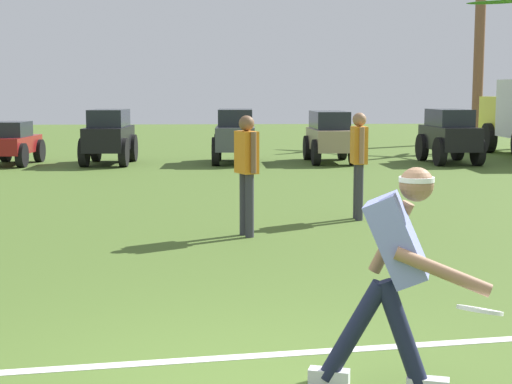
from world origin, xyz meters
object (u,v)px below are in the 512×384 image
Objects in this scene: teammate_midfield at (247,164)px; parked_car_slot_b at (13,143)px; parked_car_slot_f at (449,135)px; parked_car_slot_c at (109,135)px; frisbee_in_flight at (480,310)px; parked_car_slot_d at (235,134)px; frisbee_thrower at (395,266)px; parked_car_slot_e at (330,135)px; teammate_near_sideline at (359,155)px; palm_tree_left_of_centre at (480,36)px.

teammate_midfield reaches higher than parked_car_slot_b.
teammate_midfield is 11.61m from parked_car_slot_f.
frisbee_in_flight is at bearing -75.56° from parked_car_slot_c.
frisbee_in_flight is 0.24× the size of teammate_midfield.
parked_car_slot_d reaches higher than parked_car_slot_b.
parked_car_slot_e is (2.04, 15.82, -0.07)m from frisbee_thrower.
parked_car_slot_f is (4.08, 8.83, -0.20)m from teammate_near_sideline.
parked_car_slot_c is 0.35× the size of palm_tree_left_of_centre.
teammate_near_sideline reaches higher than parked_car_slot_d.
parked_car_slot_d is (5.69, 0.18, 0.18)m from parked_car_slot_b.
teammate_midfield is 0.65× the size of parked_car_slot_e.
palm_tree_left_of_centre is at bearing 32.25° from parked_car_slot_c.
frisbee_in_flight is at bearing -109.03° from palm_tree_left_of_centre.
teammate_midfield is at bearing 100.76° from frisbee_in_flight.
parked_car_slot_d is at bearing 91.61° from frisbee_thrower.
parked_car_slot_f is (5.77, 10.07, -0.20)m from teammate_midfield.
palm_tree_left_of_centre reaches higher than parked_car_slot_e.
parked_car_slot_e is at bearing 1.73° from parked_car_slot_c.
parked_car_slot_e is at bearing 1.51° from parked_car_slot_b.
parked_car_slot_d is (3.25, 0.14, 0.00)m from parked_car_slot_c.
frisbee_in_flight is 16.15m from parked_car_slot_d.
teammate_midfield is 0.69× the size of parked_car_slot_b.
parked_car_slot_e is (1.00, 9.26, -0.22)m from teammate_near_sideline.
teammate_near_sideline is (0.61, 6.91, 0.33)m from frisbee_in_flight.
teammate_near_sideline reaches higher than parked_car_slot_c.
parked_car_slot_e is at bearing 0.79° from parked_car_slot_d.
parked_car_slot_b is at bearing -178.49° from parked_car_slot_e.
palm_tree_left_of_centre is at bearing 65.78° from teammate_near_sideline.
frisbee_thrower is 15.95m from parked_car_slot_e.
parked_car_slot_e is at bearing -130.89° from palm_tree_left_of_centre.
frisbee_in_flight is 16.51m from parked_car_slot_c.
palm_tree_left_of_centre is (9.06, 7.63, 3.09)m from parked_car_slot_d.
teammate_near_sideline is 2.09m from teammate_midfield.
frisbee_in_flight is at bearing -95.08° from teammate_near_sideline.
frisbee_in_flight is (0.42, -0.34, -0.19)m from frisbee_thrower.
teammate_near_sideline reaches higher than parked_car_slot_b.
teammate_near_sideline is 0.66× the size of parked_car_slot_f.
palm_tree_left_of_centre is (6.58, 7.59, 3.11)m from parked_car_slot_e.
frisbee_thrower is at bearing -82.95° from teammate_midfield.
frisbee_thrower reaches higher than parked_car_slot_d.
parked_car_slot_d is at bearing -139.89° from palm_tree_left_of_centre.
palm_tree_left_of_centre is (7.58, 16.85, 2.89)m from teammate_near_sideline.
parked_car_slot_c is at bearing -177.55° from parked_car_slot_d.
parked_car_slot_e reaches higher than frisbee_in_flight.
parked_car_slot_b is at bearing -178.17° from parked_car_slot_d.
frisbee_thrower reaches higher than parked_car_slot_b.
frisbee_thrower is 0.59× the size of parked_car_slot_c.
frisbee_thrower is 15.79m from parked_car_slot_d.
parked_car_slot_f is 0.35× the size of palm_tree_left_of_centre.
parked_car_slot_b is at bearing -179.00° from parked_car_slot_c.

